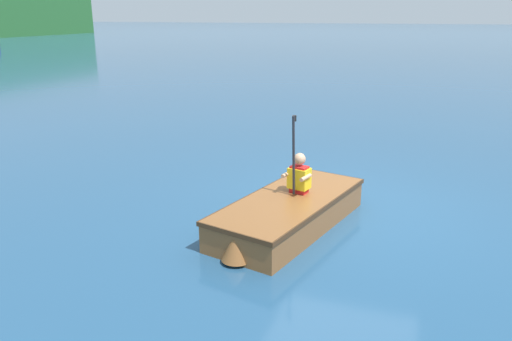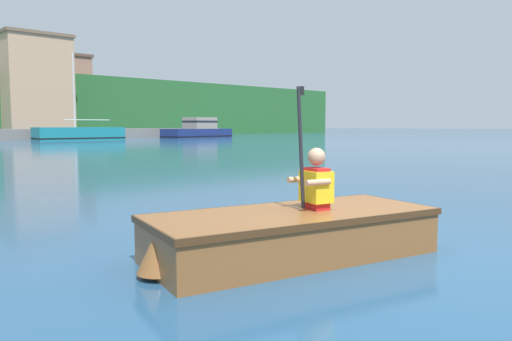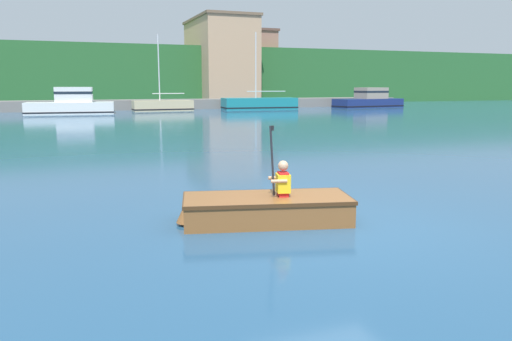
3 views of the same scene
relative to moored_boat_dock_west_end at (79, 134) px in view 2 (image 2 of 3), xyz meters
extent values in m
plane|color=navy|center=(-12.80, -36.96, -0.51)|extent=(300.00, 300.00, 0.00)
cube|color=tan|center=(0.95, 15.78, 4.42)|extent=(6.16, 11.81, 9.84)
cube|color=brown|center=(0.95, 15.78, 9.49)|extent=(6.46, 12.11, 0.30)
cube|color=#9E6B5B|center=(3.98, 18.08, 3.90)|extent=(8.54, 6.29, 8.81)
cube|color=brown|center=(3.98, 18.08, 8.46)|extent=(8.84, 6.59, 0.30)
cube|color=#197A84|center=(0.00, 0.00, 0.02)|extent=(6.96, 2.83, 1.05)
cube|color=black|center=(0.00, 0.00, -0.32)|extent=(7.01, 2.87, 0.10)
cylinder|color=silver|center=(-0.34, 0.02, 3.50)|extent=(0.10, 0.10, 5.92)
cylinder|color=silver|center=(0.68, -0.05, 1.14)|extent=(3.75, 0.32, 0.07)
cube|color=navy|center=(11.80, 0.00, -0.08)|extent=(7.52, 3.47, 0.86)
cube|color=black|center=(11.80, 0.00, -0.35)|extent=(7.56, 3.52, 0.10)
cube|color=gray|center=(12.16, 0.04, 0.91)|extent=(3.04, 2.38, 1.12)
cube|color=#19232D|center=(12.16, 0.04, 1.05)|extent=(3.06, 2.40, 0.20)
cube|color=brown|center=(-13.75, -36.30, -0.29)|extent=(2.86, 1.67, 0.43)
cube|color=#482C16|center=(-13.75, -36.30, -0.10)|extent=(2.91, 1.72, 0.06)
cube|color=#482C16|center=(-13.75, -36.30, -0.11)|extent=(2.45, 1.40, 0.02)
cone|color=brown|center=(-15.00, -36.00, -0.27)|extent=(0.45, 0.45, 0.39)
cube|color=brown|center=(-13.56, -36.35, -0.12)|extent=(0.39, 1.03, 0.03)
cube|color=red|center=(-13.49, -36.36, 0.13)|extent=(0.21, 0.27, 0.40)
cube|color=yellow|center=(-13.49, -36.36, 0.15)|extent=(0.27, 0.33, 0.30)
sphere|color=tan|center=(-13.49, -36.36, 0.43)|extent=(0.17, 0.17, 0.17)
cylinder|color=tan|center=(-13.54, -36.20, 0.21)|extent=(0.27, 0.12, 0.06)
cylinder|color=tan|center=(-13.61, -36.49, 0.21)|extent=(0.27, 0.12, 0.06)
cylinder|color=#232328|center=(-13.67, -36.32, 0.52)|extent=(0.11, 0.06, 1.14)
cylinder|color=black|center=(-13.67, -36.32, 1.05)|extent=(0.05, 0.05, 0.08)
camera|label=1|loc=(-20.06, -38.06, 2.39)|focal=35.00mm
camera|label=2|loc=(-17.13, -39.43, 0.73)|focal=35.00mm
camera|label=3|loc=(-16.71, -43.70, 1.73)|focal=35.00mm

